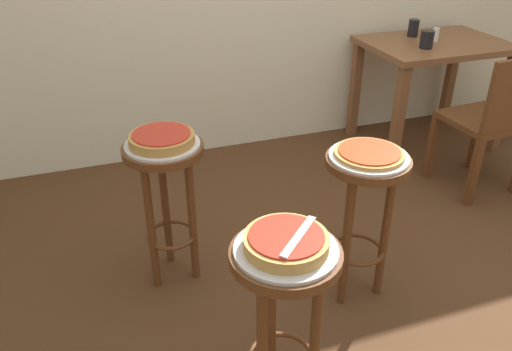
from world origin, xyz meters
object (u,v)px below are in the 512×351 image
Objects in this scene: serving_plate_foreground at (286,249)px; dining_table at (433,60)px; stool_leftside at (166,185)px; serving_plate_leftside at (162,145)px; cup_near_edge at (427,39)px; pizza_middle at (369,153)px; serving_plate_middle at (369,157)px; wooden_chair at (493,118)px; pizza_foreground at (286,242)px; pizza_leftside at (162,138)px; pizza_server_knife at (299,236)px; cup_far_edge at (413,28)px; condiment_shaker at (436,35)px; stool_foreground at (284,299)px; stool_middle at (364,198)px.

dining_table is at bearing 44.01° from serving_plate_foreground.
serving_plate_leftside is (0.00, 0.00, 0.20)m from stool_leftside.
serving_plate_leftside reaches higher than stool_leftside.
cup_near_edge reaches higher than dining_table.
pizza_middle is at bearing 39.82° from serving_plate_foreground.
serving_plate_leftside is at bearing 0.00° from stool_leftside.
wooden_chair is at bearing 25.70° from serving_plate_middle.
pizza_foreground is at bearing -75.11° from serving_plate_leftside.
pizza_server_knife is (0.25, -0.84, 0.03)m from pizza_leftside.
stool_leftside is 6.22× the size of cup_near_edge.
cup_far_edge is at bearing 72.36° from cup_near_edge.
pizza_leftside is (0.00, 0.00, 0.03)m from serving_plate_leftside.
condiment_shaker is (-0.01, 0.01, 0.17)m from dining_table.
serving_plate_leftside is at bearing 104.89° from pizza_foreground.
pizza_leftside is 2.49× the size of cup_near_edge.
serving_plate_leftside reaches higher than stool_foreground.
cup_near_edge is 0.50× the size of pizza_server_knife.
stool_foreground is at bearing -135.17° from cup_near_edge.
pizza_middle is at bearing 14.04° from stool_middle.
cup_far_edge is at bearing 4.67° from pizza_server_knife.
wooden_chair reaches higher than pizza_foreground.
pizza_foreground is 0.30× the size of wooden_chair.
pizza_middle reaches higher than stool_leftside.
serving_plate_leftside is at bearing 153.43° from stool_middle.
stool_middle is at bearing 39.82° from pizza_foreground.
wooden_chair is at bearing 5.24° from pizza_leftside.
serving_plate_foreground is 2.44m from dining_table.
pizza_middle is 0.41× the size of stool_leftside.
stool_leftside is at bearing 104.89° from pizza_foreground.
pizza_middle is (0.00, 0.00, 0.02)m from serving_plate_middle.
pizza_server_knife is at bearing -137.30° from serving_plate_middle.
stool_leftside is at bearing -155.93° from condiment_shaker.
stool_foreground is 2.46m from condiment_shaker.
serving_plate_middle is 0.85m from pizza_leftside.
serving_plate_foreground is at bearing 102.26° from pizza_server_knife.
stool_leftside is 2.17m from condiment_shaker.
pizza_server_knife reaches higher than serving_plate_middle.
serving_plate_foreground is 0.34× the size of dining_table.
pizza_foreground reaches higher than pizza_middle.
condiment_shaker reaches higher than stool_middle.
pizza_foreground is at bearing -75.11° from pizza_leftside.
wooden_chair is 1.96m from pizza_server_knife.
stool_middle and stool_leftside have the same top height.
serving_plate_foreground is at bearing -75.11° from pizza_leftside.
condiment_shaker is 0.10× the size of wooden_chair.
serving_plate_foreground is 2.44m from condiment_shaker.
pizza_server_knife is (-1.72, -1.72, -0.03)m from condiment_shaker.
cup_far_edge reaches higher than stool_foreground.
serving_plate_middle is 1.56m from cup_near_edge.
pizza_foreground is at bearing -140.18° from stool_middle.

